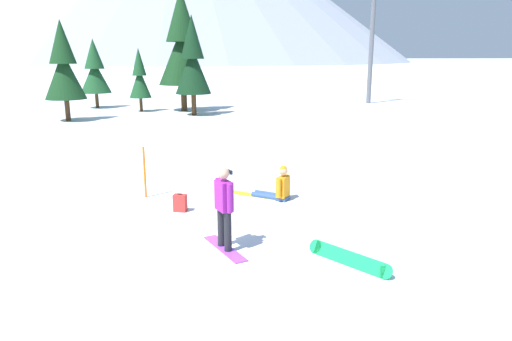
% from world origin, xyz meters
% --- Properties ---
extents(ground_plane, '(800.00, 800.00, 0.00)m').
position_xyz_m(ground_plane, '(0.00, 0.00, 0.00)').
color(ground_plane, silver).
extents(snowboarder_foreground, '(0.94, 1.51, 1.72)m').
position_xyz_m(snowboarder_foreground, '(1.58, 0.04, 0.91)').
color(snowboarder_foreground, '#993FD8').
rests_on(snowboarder_foreground, ground_plane).
extents(snowboarder_midground, '(1.70, 1.25, 0.97)m').
position_xyz_m(snowboarder_midground, '(2.96, 3.42, 0.34)').
color(snowboarder_midground, '#335184').
rests_on(snowboarder_midground, ground_plane).
extents(loose_snowboard_near_right, '(1.34, 1.50, 0.26)m').
position_xyz_m(loose_snowboard_near_right, '(3.93, -0.81, 0.14)').
color(loose_snowboard_near_right, '#19B259').
rests_on(loose_snowboard_near_right, ground_plane).
extents(backpack_red, '(0.36, 0.32, 0.47)m').
position_xyz_m(backpack_red, '(0.42, 2.52, 0.21)').
color(backpack_red, red).
rests_on(backpack_red, ground_plane).
extents(trail_marker_pole, '(0.06, 0.06, 1.42)m').
position_xyz_m(trail_marker_pole, '(-0.67, 3.80, 0.71)').
color(trail_marker_pole, orange).
rests_on(trail_marker_pole, ground_plane).
extents(pine_tree_leaning, '(2.28, 2.28, 6.29)m').
position_xyz_m(pine_tree_leaning, '(-0.75, 22.15, 3.43)').
color(pine_tree_leaning, '#472D19').
rests_on(pine_tree_leaning, ground_plane).
extents(pine_tree_slender, '(2.35, 2.35, 5.84)m').
position_xyz_m(pine_tree_slender, '(-8.04, 19.81, 3.19)').
color(pine_tree_slender, '#472D19').
rests_on(pine_tree_slender, ground_plane).
extents(pine_tree_young, '(3.33, 3.33, 8.21)m').
position_xyz_m(pine_tree_young, '(-1.64, 24.75, 4.48)').
color(pine_tree_young, '#472D19').
rests_on(pine_tree_young, ground_plane).
extents(pine_tree_tall, '(1.49, 1.49, 4.30)m').
position_xyz_m(pine_tree_tall, '(-4.57, 24.43, 2.34)').
color(pine_tree_tall, '#472D19').
rests_on(pine_tree_tall, ground_plane).
extents(pine_tree_short, '(2.19, 2.19, 4.97)m').
position_xyz_m(pine_tree_short, '(-8.24, 26.88, 2.71)').
color(pine_tree_short, '#472D19').
rests_on(pine_tree_short, ground_plane).
extents(ski_lift_tower, '(3.34, 0.36, 8.93)m').
position_xyz_m(ski_lift_tower, '(12.71, 29.26, 5.17)').
color(ski_lift_tower, '#595B60').
rests_on(ski_lift_tower, ground_plane).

